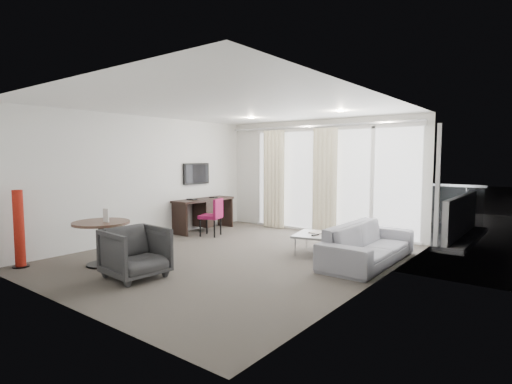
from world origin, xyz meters
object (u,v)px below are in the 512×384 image
Objects in this scene: desk_chair at (210,217)px; tub_armchair at (136,253)px; red_lamp at (19,229)px; desk at (204,215)px; sofa at (368,244)px; round_table at (102,243)px; rattan_chair_b at (398,215)px; rattan_chair_a at (392,214)px; coffee_table at (318,244)px.

desk_chair is 1.04× the size of tub_armchair.
tub_armchair is (1.31, -2.91, -0.05)m from desk_chair.
tub_armchair is at bearing 22.13° from red_lamp.
desk is 1.31× the size of red_lamp.
tub_armchair is 3.70m from sofa.
desk_chair is at bearing 96.30° from round_table.
desk_chair is at bearing 29.05° from tub_armchair.
round_table is 6.63m from rattan_chair_b.
sofa is 2.98m from rattan_chair_a.
desk_chair reaches higher than rattan_chair_b.
desk_chair is 4.45m from rattan_chair_b.
desk_chair is (0.57, -0.36, 0.04)m from desk.
rattan_chair_a is (1.74, 5.77, 0.06)m from tub_armchair.
rattan_chair_a is 1.19× the size of rattan_chair_b.
round_table is 0.41× the size of sofa.
round_table is at bearing -130.50° from coffee_table.
rattan_chair_b is at bearing 100.16° from rattan_chair_a.
sofa is at bearing 39.66° from round_table.
desk reaches higher than coffee_table.
red_lamp is at bearing -99.40° from rattan_chair_a.
rattan_chair_b reaches higher than coffee_table.
rattan_chair_a reaches higher than round_table.
desk is 2.00× the size of tub_armchair.
rattan_chair_a is at bearing 83.31° from coffee_table.
rattan_chair_b is (0.05, 0.32, -0.07)m from rattan_chair_a.
sofa is at bearing -65.24° from rattan_chair_b.
round_table is 6.32m from rattan_chair_a.
rattan_chair_b is at bearing 26.41° from desk_chair.
red_lamp is at bearing -103.41° from rattan_chair_b.
coffee_table is at bearing -19.58° from desk_chair.
coffee_table is at bearing -76.83° from rattan_chair_a.
red_lamp is at bearing 116.91° from tub_armchair.
tub_armchair is at bearing 140.47° from sofa.
desk_chair reaches higher than desk.
round_table is (0.88, -3.20, -0.02)m from desk.
coffee_table is (2.72, -0.02, -0.24)m from desk_chair.
round_table is 0.72× the size of red_lamp.
red_lamp reaches higher than tub_armchair.
tub_armchair is at bearing -115.97° from coffee_table.
red_lamp is at bearing 130.35° from sofa.
sofa is (2.35, 2.85, -0.05)m from tub_armchair.
desk is 0.74× the size of sofa.
rattan_chair_a reaches higher than sofa.
desk is 2.24× the size of rattan_chair_b.
rattan_chair_a is (2.74, 5.69, 0.07)m from round_table.
coffee_table is at bearing 49.50° from round_table.
rattan_chair_a is at bearing -84.64° from rattan_chair_b.
red_lamp reaches higher than desk_chair.
rattan_chair_b is (1.80, 6.09, -0.01)m from tub_armchair.
desk_chair is at bearing 89.13° from sofa.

